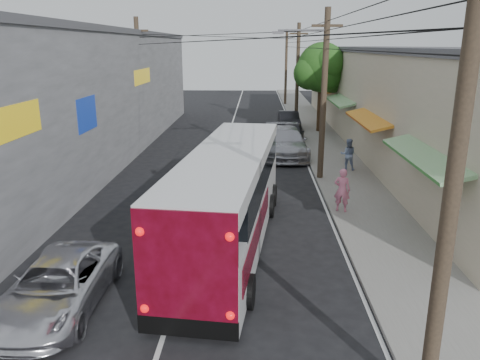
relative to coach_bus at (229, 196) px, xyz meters
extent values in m
plane|color=black|center=(-1.21, -5.19, -1.64)|extent=(120.00, 120.00, 0.00)
cube|color=slate|center=(5.29, 14.81, -1.58)|extent=(3.00, 80.00, 0.12)
cube|color=#AFA68B|center=(9.79, 16.81, 1.36)|extent=(6.00, 40.00, 6.00)
cube|color=#4C4C51|center=(9.79, 16.81, 4.46)|extent=(6.20, 40.00, 0.30)
cube|color=#1C801C|center=(6.49, 0.81, 1.26)|extent=(1.39, 6.00, 0.46)
cube|color=#C74E17|center=(6.49, 8.81, 1.26)|extent=(1.39, 6.00, 0.46)
cube|color=#1C801C|center=(6.49, 16.81, 1.26)|extent=(1.39, 6.00, 0.46)
cube|color=#C74E17|center=(6.49, 24.81, 1.26)|extent=(1.39, 6.00, 0.46)
cube|color=#1C801C|center=(6.49, 32.81, 1.26)|extent=(1.39, 6.00, 0.46)
cube|color=gray|center=(-9.71, 12.81, 1.86)|extent=(7.00, 36.00, 7.00)
cube|color=#4C4C51|center=(-9.71, 12.81, 5.46)|extent=(7.20, 36.00, 0.30)
cube|color=yellow|center=(-6.26, -1.19, 2.56)|extent=(0.12, 3.50, 1.00)
cube|color=#1433A5|center=(-6.26, 4.81, 1.96)|extent=(0.12, 2.20, 1.40)
cube|color=yellow|center=(-6.26, 14.81, 2.86)|extent=(0.12, 4.00, 0.90)
cylinder|color=#473828|center=(3.99, -7.19, 2.36)|extent=(0.28, 0.28, 8.00)
cylinder|color=#473828|center=(3.99, 7.81, 2.36)|extent=(0.28, 0.28, 8.00)
cube|color=#473828|center=(3.99, 7.81, 5.56)|extent=(1.40, 0.12, 0.12)
cylinder|color=#473828|center=(3.99, 22.81, 2.36)|extent=(0.28, 0.28, 8.00)
cube|color=#473828|center=(3.99, 22.81, 5.56)|extent=(1.40, 0.12, 0.12)
cylinder|color=#473828|center=(3.99, 37.81, 2.36)|extent=(0.28, 0.28, 8.00)
cube|color=#473828|center=(3.99, 37.81, 5.56)|extent=(1.40, 0.12, 0.12)
cylinder|color=#473828|center=(-6.41, 14.81, 2.36)|extent=(0.28, 0.28, 8.00)
cube|color=#473828|center=(-6.41, 14.81, 5.56)|extent=(1.40, 0.12, 0.12)
cylinder|color=#59595E|center=(2.89, 7.81, 5.36)|extent=(2.20, 0.10, 0.10)
cube|color=#59595E|center=(1.79, 7.81, 5.26)|extent=(0.50, 0.18, 0.12)
cylinder|color=#3F2B19|center=(5.59, 20.81, 0.36)|extent=(0.44, 0.44, 4.00)
sphere|color=#194512|center=(5.59, 20.81, 3.16)|extent=(3.60, 3.60, 3.60)
sphere|color=#194512|center=(6.59, 21.41, 2.56)|extent=(2.60, 2.60, 2.60)
sphere|color=#194512|center=(4.69, 20.41, 2.76)|extent=(2.40, 2.40, 2.40)
sphere|color=#194512|center=(5.99, 19.81, 3.56)|extent=(2.20, 2.20, 2.20)
sphere|color=#194512|center=(5.29, 21.71, 3.36)|extent=(2.00, 2.00, 2.00)
cube|color=silver|center=(-0.01, -0.09, -0.60)|extent=(3.43, 11.04, 1.72)
cube|color=black|center=(0.04, 0.36, 0.67)|extent=(3.25, 9.25, 0.91)
cube|color=silver|center=(-0.01, -0.09, 1.30)|extent=(3.43, 11.04, 0.45)
cube|color=maroon|center=(-0.60, -5.51, 0.17)|extent=(2.24, 0.32, 2.63)
cube|color=black|center=(-0.60, -5.51, -1.23)|extent=(2.26, 0.34, 0.45)
sphere|color=red|center=(-1.55, -5.43, -0.83)|extent=(0.20, 0.20, 0.20)
sphere|color=red|center=(0.34, -5.64, -0.83)|extent=(0.20, 0.20, 0.20)
sphere|color=red|center=(-1.55, -5.43, 0.98)|extent=(0.20, 0.20, 0.20)
sphere|color=red|center=(0.34, -5.64, 0.98)|extent=(0.20, 0.20, 0.20)
cylinder|color=black|center=(-1.55, -3.75, -1.19)|extent=(0.37, 0.93, 0.91)
cylinder|color=black|center=(0.70, -3.99, -1.19)|extent=(0.37, 0.93, 0.91)
cylinder|color=black|center=(-0.84, 2.73, -1.19)|extent=(0.37, 0.93, 0.91)
cylinder|color=black|center=(1.41, 2.49, -1.19)|extent=(0.37, 0.93, 0.91)
cylinder|color=black|center=(-0.69, 4.08, -1.19)|extent=(0.37, 0.93, 0.91)
cylinder|color=black|center=(1.56, 3.84, -1.19)|extent=(0.37, 0.93, 0.91)
imported|color=silver|center=(-4.02, -4.19, -1.00)|extent=(2.15, 4.64, 1.29)
imported|color=#A9A9B2|center=(2.59, 12.81, -0.80)|extent=(2.59, 5.87, 1.68)
imported|color=#27262B|center=(3.28, 16.83, -0.97)|extent=(1.93, 4.08, 1.35)
imported|color=black|center=(3.39, 22.15, -0.95)|extent=(1.61, 4.24, 1.38)
imported|color=pink|center=(4.19, 2.96, -0.66)|extent=(0.72, 0.59, 1.71)
imported|color=#7D90B6|center=(5.59, 9.32, -0.70)|extent=(0.86, 0.71, 1.63)
camera|label=1|loc=(0.86, -14.40, 4.71)|focal=35.00mm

